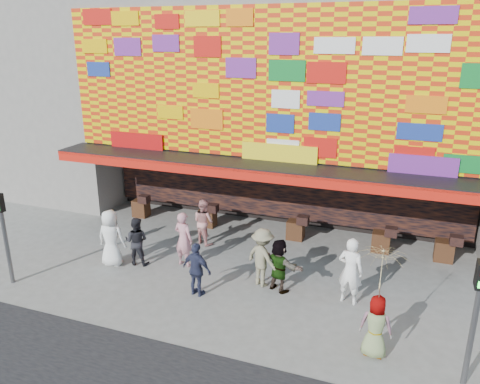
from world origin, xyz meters
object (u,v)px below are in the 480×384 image
Objects in this scene: ped_e at (197,270)px; ped_g at (376,326)px; ped_c at (137,241)px; ped_f at (279,265)px; signal_right at (477,308)px; ped_d at (263,257)px; ped_b at (184,239)px; ped_i at (204,222)px; parasol at (382,270)px; ped_a at (111,238)px; ped_h at (350,271)px; signal_left at (3,225)px.

ped_e reaches higher than ped_g.
ped_f is (4.76, -0.02, -0.00)m from ped_c.
ped_d is at bearing 154.83° from signal_right.
ped_b reaches higher than ped_i.
ped_a is at bearing 168.21° from parasol.
ped_a is 0.97× the size of ped_h.
ped_e is 5.07m from ped_g.
ped_a is (2.16, 2.04, -0.93)m from signal_left.
signal_left is at bearing 180.00° from signal_right.
ped_a is 4.95m from ped_d.
ped_c is 2.87m from ped_e.
parasol is at bearing -179.76° from ped_e.
ped_g is (4.97, -1.00, -0.03)m from ped_e.
ped_h is at bearing -172.62° from ped_b.
ped_i reaches higher than ped_f.
ped_a is 1.14× the size of ped_i.
ped_c is 0.97× the size of ped_i.
ped_b is at bearing -165.79° from ped_a.
ped_g is 7.62m from ped_i.
signal_right is 5.95m from ped_d.
ped_g is (8.34, -1.74, -0.17)m from ped_a.
ped_b is at bearing -40.35° from ped_e.
signal_right is 1.53× the size of parasol.
ped_e is 1.04× the size of ped_g.
ped_e is 2.35m from ped_f.
ped_e is 4.25m from ped_h.
parasol reaches higher than ped_a.
ped_b is 2.77m from ped_d.
parasol is at bearing 174.94° from ped_d.
signal_left is at bearing 70.44° from ped_i.
ped_c is 1.00× the size of ped_f.
ped_e is at bearing 161.98° from ped_a.
ped_e is (2.66, -1.08, 0.00)m from ped_c.
ped_e is at bearing 169.25° from signal_right.
signal_left is 9.97m from ped_h.
ped_b is (4.34, 2.83, -0.95)m from signal_left.
ped_f is at bearing -141.59° from ped_e.
ped_d reaches higher than ped_c.
signal_right reaches higher than ped_e.
ped_h is (2.54, -0.07, 0.07)m from ped_d.
ped_e is at bearing 148.73° from ped_c.
ped_h is 0.98× the size of parasol.
ped_c is 0.83× the size of ped_h.
ped_b is 0.92× the size of parasol.
ped_h is 1.18× the size of ped_i.
ped_b is at bearing 157.71° from parasol.
signal_left is 10.51m from parasol.
ped_b is 1.94m from ped_e.
ped_f is at bearing 144.31° from parasol.
ped_b is (-8.06, 2.83, -0.95)m from signal_right.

